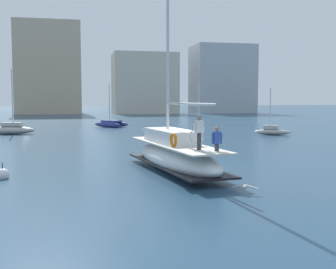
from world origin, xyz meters
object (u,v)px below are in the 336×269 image
(moored_catamaran, at_px, (198,128))
(mooring_buoy, at_px, (3,175))
(seagull, at_px, (245,187))
(main_sailboat, at_px, (175,154))
(moored_cutter_right, at_px, (10,129))
(moored_sloop_far, at_px, (111,123))
(moored_cutter_left, at_px, (272,131))

(moored_catamaran, xyz_separation_m, mooring_buoy, (-17.03, -25.12, -0.27))
(moored_catamaran, distance_m, seagull, 31.48)
(main_sailboat, distance_m, moored_cutter_right, 29.08)
(moored_sloop_far, bearing_deg, seagull, -86.97)
(moored_cutter_left, height_order, seagull, moored_cutter_left)
(moored_sloop_far, distance_m, moored_cutter_left, 22.37)
(moored_sloop_far, relative_size, moored_cutter_right, 0.81)
(moored_catamaran, distance_m, mooring_buoy, 30.35)
(main_sailboat, xyz_separation_m, moored_sloop_far, (-0.66, 35.63, -0.40))
(moored_cutter_left, relative_size, mooring_buoy, 5.38)
(main_sailboat, relative_size, moored_catamaran, 2.34)
(moored_cutter_left, xyz_separation_m, seagull, (-13.56, -25.68, -0.11))
(moored_cutter_right, bearing_deg, moored_sloop_far, 38.56)
(moored_catamaran, distance_m, moored_cutter_left, 8.38)
(main_sailboat, bearing_deg, moored_sloop_far, 91.06)
(moored_cutter_right, height_order, mooring_buoy, moored_cutter_right)
(moored_cutter_left, bearing_deg, seagull, -117.83)
(main_sailboat, bearing_deg, seagull, -75.47)
(seagull, distance_m, mooring_buoy, 11.61)
(mooring_buoy, bearing_deg, moored_cutter_right, 97.81)
(moored_cutter_left, distance_m, mooring_buoy, 31.08)
(moored_sloop_far, height_order, moored_cutter_left, moored_sloop_far)
(moored_catamaran, height_order, moored_cutter_left, moored_catamaran)
(moored_catamaran, relative_size, seagull, 5.97)
(moored_sloop_far, distance_m, seagull, 41.62)
(main_sailboat, bearing_deg, moored_cutter_right, 114.99)
(moored_cutter_right, bearing_deg, moored_catamaran, -4.34)
(mooring_buoy, bearing_deg, moored_sloop_far, 77.51)
(moored_sloop_far, relative_size, moored_cutter_left, 1.16)
(moored_sloop_far, xyz_separation_m, mooring_buoy, (-7.97, -35.95, -0.32))
(main_sailboat, distance_m, seagull, 6.16)
(moored_sloop_far, distance_m, moored_cutter_right, 14.87)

